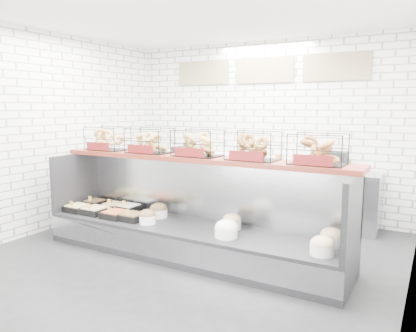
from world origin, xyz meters
The scene contains 5 objects.
ground centered at (0.00, 0.00, 0.00)m, with size 5.50×5.50×0.00m, color black.
room_shell centered at (0.00, 0.60, 2.06)m, with size 5.02×5.51×3.01m.
display_case centered at (-0.01, 0.34, 0.33)m, with size 4.00×0.90×1.20m.
bagel_shelf centered at (0.00, 0.52, 1.38)m, with size 4.10×0.50×0.40m.
prep_counter centered at (-0.01, 2.43, 0.47)m, with size 4.00×0.60×1.20m.
Camera 1 is at (2.66, -3.89, 1.89)m, focal length 35.00 mm.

